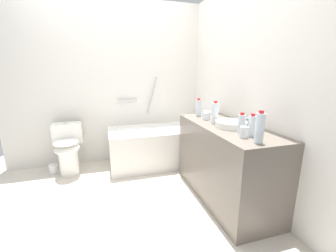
% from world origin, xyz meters
% --- Properties ---
extents(ground_plane, '(3.69, 3.69, 0.00)m').
position_xyz_m(ground_plane, '(0.00, 0.00, 0.00)').
color(ground_plane, beige).
extents(wall_back_tiled, '(3.09, 0.10, 2.37)m').
position_xyz_m(wall_back_tiled, '(0.00, 1.22, 1.18)').
color(wall_back_tiled, silver).
rests_on(wall_back_tiled, ground_plane).
extents(wall_right_mirror, '(0.10, 2.75, 2.37)m').
position_xyz_m(wall_right_mirror, '(1.39, 0.00, 1.18)').
color(wall_right_mirror, silver).
rests_on(wall_right_mirror, ground_plane).
extents(bathtub, '(1.42, 0.71, 1.29)m').
position_xyz_m(bathtub, '(0.59, 0.82, 0.29)').
color(bathtub, white).
rests_on(bathtub, ground_plane).
extents(toilet, '(0.39, 0.53, 0.69)m').
position_xyz_m(toilet, '(-0.66, 0.86, 0.36)').
color(toilet, white).
rests_on(toilet, ground_plane).
extents(vanity_counter, '(0.56, 1.36, 0.83)m').
position_xyz_m(vanity_counter, '(1.07, -0.27, 0.41)').
color(vanity_counter, '#6B6056').
rests_on(vanity_counter, ground_plane).
extents(sink_basin, '(0.31, 0.31, 0.06)m').
position_xyz_m(sink_basin, '(1.06, -0.35, 0.86)').
color(sink_basin, white).
rests_on(sink_basin, vanity_counter).
extents(sink_faucet, '(0.13, 0.15, 0.09)m').
position_xyz_m(sink_faucet, '(1.24, -0.35, 0.86)').
color(sink_faucet, '#ACACB1').
rests_on(sink_faucet, vanity_counter).
extents(water_bottle_0, '(0.06, 0.06, 0.20)m').
position_xyz_m(water_bottle_0, '(1.05, -0.68, 0.92)').
color(water_bottle_0, silver).
rests_on(water_bottle_0, vanity_counter).
extents(water_bottle_1, '(0.07, 0.07, 0.19)m').
position_xyz_m(water_bottle_1, '(1.03, -0.56, 0.91)').
color(water_bottle_1, silver).
rests_on(water_bottle_1, vanity_counter).
extents(water_bottle_2, '(0.07, 0.07, 0.24)m').
position_xyz_m(water_bottle_2, '(0.98, -0.16, 0.94)').
color(water_bottle_2, silver).
rests_on(water_bottle_2, vanity_counter).
extents(water_bottle_3, '(0.07, 0.07, 0.21)m').
position_xyz_m(water_bottle_3, '(1.03, -0.07, 0.93)').
color(water_bottle_3, silver).
rests_on(water_bottle_3, vanity_counter).
extents(water_bottle_4, '(0.07, 0.07, 0.22)m').
position_xyz_m(water_bottle_4, '(0.98, 0.26, 0.93)').
color(water_bottle_4, silver).
rests_on(water_bottle_4, vanity_counter).
extents(water_bottle_5, '(0.07, 0.07, 0.26)m').
position_xyz_m(water_bottle_5, '(0.99, -0.85, 0.95)').
color(water_bottle_5, silver).
rests_on(water_bottle_5, vanity_counter).
extents(drinking_glass_0, '(0.08, 0.08, 0.09)m').
position_xyz_m(drinking_glass_0, '(0.97, 0.04, 0.87)').
color(drinking_glass_0, white).
rests_on(drinking_glass_0, vanity_counter).
extents(drinking_glass_1, '(0.08, 0.08, 0.09)m').
position_xyz_m(drinking_glass_1, '(1.03, 0.11, 0.87)').
color(drinking_glass_1, white).
rests_on(drinking_glass_1, vanity_counter).
extents(drinking_glass_2, '(0.06, 0.06, 0.08)m').
position_xyz_m(drinking_glass_2, '(1.05, 0.21, 0.86)').
color(drinking_glass_2, white).
rests_on(drinking_glass_2, vanity_counter).
extents(drinking_glass_3, '(0.07, 0.07, 0.10)m').
position_xyz_m(drinking_glass_3, '(0.97, -0.69, 0.87)').
color(drinking_glass_3, white).
rests_on(drinking_glass_3, vanity_counter).
extents(toilet_paper_roll, '(0.11, 0.11, 0.12)m').
position_xyz_m(toilet_paper_roll, '(-0.88, 0.91, 0.06)').
color(toilet_paper_roll, white).
rests_on(toilet_paper_roll, ground_plane).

